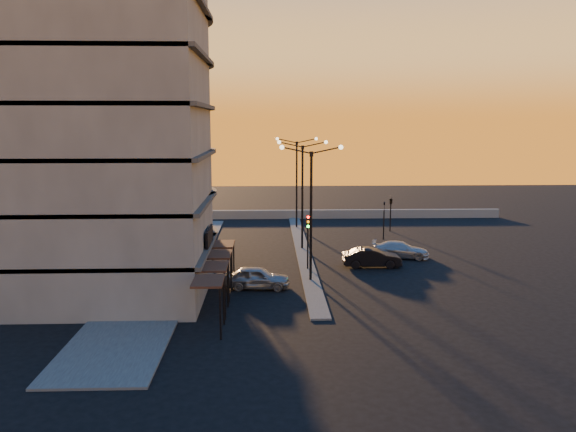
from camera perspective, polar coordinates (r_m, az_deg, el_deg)
The scene contains 14 objects.
ground at distance 39.70m, azimuth 2.30°, elevation -6.62°, with size 120.00×120.00×0.00m, color black.
sidewalk_west at distance 44.10m, azimuth -11.88°, elevation -5.10°, with size 5.00×40.00×0.12m, color #454543.
median at distance 49.35m, azimuth 1.45°, elevation -3.33°, with size 1.20×36.00×0.12m, color #454543.
parapet at distance 65.08m, azimuth 2.37°, elevation 0.18°, with size 44.00×0.50×1.00m, color gray.
building at distance 39.66m, azimuth -18.54°, elevation 10.31°, with size 14.35×17.08×25.00m.
streetlamp_near at distance 38.53m, azimuth 2.36°, elevation 1.40°, with size 4.32×0.32×9.51m.
streetlamp_mid at distance 48.43m, azimuth 1.47°, elevation 3.06°, with size 4.32×0.32×9.51m.
streetlamp_far at distance 58.36m, azimuth 0.89°, elevation 4.16°, with size 4.32×0.32×9.51m.
traffic_light_main at distance 41.80m, azimuth 2.04°, elevation -1.72°, with size 0.28×0.44×4.25m.
signal_east_a at distance 53.93m, azimuth 9.72°, elevation -0.34°, with size 0.13×0.16×3.60m.
signal_east_b at distance 57.93m, azimuth 10.41°, elevation 1.48°, with size 0.42×1.99×3.60m.
car_hatchback at distance 37.86m, azimuth -3.14°, elevation -6.26°, with size 1.76×4.37×1.49m, color gray.
car_sedan at distance 43.75m, azimuth 8.51°, elevation -4.20°, with size 1.56×4.48×1.48m, color black.
car_wagon at distance 47.13m, azimuth 11.36°, elevation -3.37°, with size 1.88×4.63×1.34m, color #AAAEB2.
Camera 1 is at (-2.89, -38.04, 11.00)m, focal length 35.00 mm.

